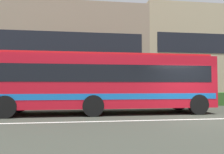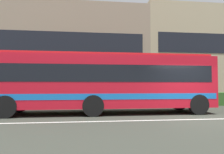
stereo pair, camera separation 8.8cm
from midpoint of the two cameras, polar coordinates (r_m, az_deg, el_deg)
name	(u,v)px [view 1 (the left image)]	position (r m, az deg, el deg)	size (l,w,h in m)	color
ground_plane	(200,119)	(10.58, 20.92, -9.82)	(160.00, 160.00, 0.00)	#34372E
lane_centre_line	(200,119)	(10.58, 20.92, -9.80)	(60.00, 0.16, 0.01)	silver
hedge_row_far	(144,99)	(16.51, 7.88, -5.55)	(20.47, 1.10, 0.94)	#336325
apartment_block_left	(49,56)	(24.93, -15.48, 5.10)	(19.25, 8.21, 9.18)	gray
apartment_block_right	(215,57)	(29.26, 24.15, 4.53)	(18.26, 8.21, 9.59)	tan
transit_bus	(105,81)	(11.89, -1.98, -1.02)	(11.11, 2.60, 3.04)	red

